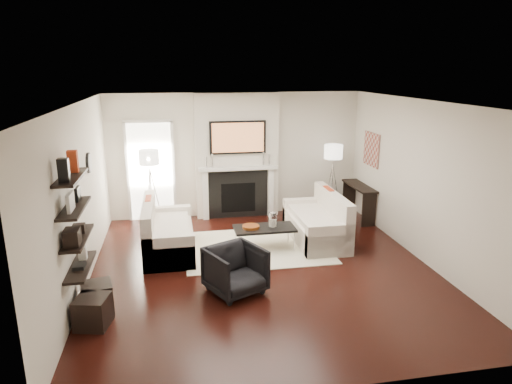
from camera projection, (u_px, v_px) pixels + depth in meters
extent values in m
plane|color=black|center=(263.00, 268.00, 7.53)|extent=(6.00, 6.00, 0.00)
plane|color=white|center=(263.00, 103.00, 6.81)|extent=(6.00, 6.00, 0.00)
plane|color=silver|center=(236.00, 155.00, 10.02)|extent=(5.50, 0.00, 5.50)
plane|color=silver|center=(325.00, 270.00, 4.32)|extent=(5.50, 0.00, 5.50)
plane|color=silver|center=(79.00, 198.00, 6.69)|extent=(0.00, 6.00, 6.00)
plane|color=silver|center=(423.00, 182.00, 7.65)|extent=(0.00, 6.00, 6.00)
cube|color=silver|center=(237.00, 156.00, 9.90)|extent=(1.80, 0.25, 2.70)
cube|color=black|center=(238.00, 194.00, 9.99)|extent=(1.30, 0.02, 1.04)
cube|color=black|center=(238.00, 198.00, 10.00)|extent=(0.75, 0.02, 0.65)
cube|color=white|center=(205.00, 195.00, 9.83)|extent=(0.12, 0.08, 1.10)
cube|color=white|center=(271.00, 192.00, 10.08)|extent=(0.12, 0.08, 1.10)
cube|color=white|center=(238.00, 168.00, 9.78)|extent=(1.70, 0.18, 0.07)
cube|color=black|center=(238.00, 137.00, 9.63)|extent=(1.20, 0.06, 0.70)
cube|color=#BF723F|center=(238.00, 138.00, 9.60)|extent=(1.10, 0.00, 0.62)
cylinder|color=silver|center=(212.00, 161.00, 9.65)|extent=(0.04, 0.04, 0.30)
cylinder|color=silver|center=(206.00, 162.00, 9.63)|extent=(0.04, 0.04, 0.24)
cylinder|color=silver|center=(263.00, 159.00, 9.84)|extent=(0.04, 0.04, 0.30)
cylinder|color=silver|center=(269.00, 160.00, 9.87)|extent=(0.04, 0.04, 0.24)
cube|color=white|center=(151.00, 172.00, 9.75)|extent=(0.90, 0.02, 2.10)
cube|color=white|center=(128.00, 173.00, 9.65)|extent=(0.06, 0.06, 2.16)
cube|color=white|center=(174.00, 171.00, 9.82)|extent=(0.06, 0.06, 2.16)
cube|color=white|center=(148.00, 121.00, 9.45)|extent=(1.02, 0.06, 0.06)
cube|color=beige|center=(256.00, 247.00, 8.40)|extent=(2.60, 2.00, 0.01)
cube|color=silver|center=(169.00, 240.00, 8.18)|extent=(0.85, 1.80, 0.42)
cube|color=silver|center=(149.00, 225.00, 8.04)|extent=(0.18, 1.80, 0.80)
cube|color=silver|center=(169.00, 253.00, 7.39)|extent=(0.85, 0.18, 0.60)
cube|color=silver|center=(169.00, 221.00, 8.92)|extent=(0.85, 0.18, 0.60)
cube|color=silver|center=(171.00, 226.00, 8.12)|extent=(0.63, 1.44, 0.10)
cube|color=#AC3315|center=(149.00, 209.00, 8.27)|extent=(0.10, 0.42, 0.42)
cube|color=black|center=(148.00, 220.00, 7.70)|extent=(0.10, 0.40, 0.40)
cube|color=silver|center=(315.00, 230.00, 8.72)|extent=(0.85, 1.80, 0.42)
cube|color=silver|center=(333.00, 213.00, 8.69)|extent=(0.18, 1.80, 0.80)
cube|color=silver|center=(330.00, 241.00, 7.93)|extent=(0.85, 0.18, 0.60)
cube|color=silver|center=(304.00, 212.00, 9.46)|extent=(0.85, 0.18, 0.60)
cube|color=silver|center=(313.00, 217.00, 8.64)|extent=(0.63, 1.44, 0.10)
cube|color=#AC3315|center=(328.00, 198.00, 8.92)|extent=(0.10, 0.42, 0.42)
cube|color=black|center=(339.00, 208.00, 8.36)|extent=(0.10, 0.40, 0.40)
cube|color=black|center=(265.00, 228.00, 8.23)|extent=(1.10, 0.55, 0.04)
cylinder|color=silver|center=(239.00, 246.00, 7.99)|extent=(0.02, 0.02, 0.38)
cylinder|color=silver|center=(294.00, 242.00, 8.17)|extent=(0.02, 0.02, 0.38)
cylinder|color=silver|center=(236.00, 237.00, 8.41)|extent=(0.02, 0.02, 0.38)
cylinder|color=silver|center=(288.00, 233.00, 8.58)|extent=(0.02, 0.02, 0.38)
cylinder|color=white|center=(273.00, 219.00, 8.22)|extent=(0.15, 0.15, 0.26)
cylinder|color=white|center=(273.00, 223.00, 8.23)|extent=(0.09, 0.09, 0.14)
cylinder|color=#A14C1A|center=(251.00, 227.00, 8.18)|extent=(0.30, 0.30, 0.05)
imported|color=black|center=(235.00, 268.00, 6.64)|extent=(0.97, 0.95, 0.76)
cylinder|color=silver|center=(151.00, 197.00, 9.46)|extent=(0.02, 0.02, 1.20)
cylinder|color=white|center=(149.00, 157.00, 9.24)|extent=(0.40, 0.40, 0.30)
cylinder|color=silver|center=(157.00, 197.00, 9.48)|extent=(0.25, 0.02, 1.23)
cylinder|color=silver|center=(149.00, 196.00, 9.54)|extent=(0.14, 0.22, 1.23)
cylinder|color=silver|center=(149.00, 199.00, 9.36)|extent=(0.14, 0.22, 1.23)
cylinder|color=silver|center=(332.00, 190.00, 10.07)|extent=(0.02, 0.02, 1.20)
cylinder|color=white|center=(333.00, 152.00, 9.85)|extent=(0.40, 0.40, 0.30)
cylinder|color=silver|center=(336.00, 189.00, 10.09)|extent=(0.25, 0.02, 1.23)
cylinder|color=silver|center=(328.00, 189.00, 10.15)|extent=(0.14, 0.22, 1.23)
cylinder|color=silver|center=(331.00, 191.00, 9.97)|extent=(0.14, 0.22, 1.23)
cube|color=black|center=(359.00, 186.00, 9.85)|extent=(0.35, 1.20, 0.04)
cube|color=black|center=(369.00, 210.00, 9.43)|extent=(0.30, 0.04, 0.71)
cube|color=black|center=(349.00, 196.00, 10.47)|extent=(0.30, 0.04, 0.71)
cube|color=#9F614F|center=(371.00, 149.00, 9.54)|extent=(0.03, 0.70, 0.70)
cube|color=black|center=(81.00, 267.00, 5.93)|extent=(0.25, 1.00, 0.03)
cube|color=black|center=(78.00, 238.00, 5.83)|extent=(0.25, 1.00, 0.04)
cube|color=black|center=(74.00, 208.00, 5.72)|extent=(0.25, 1.00, 0.04)
cube|color=black|center=(71.00, 177.00, 5.62)|extent=(0.25, 1.00, 0.04)
cube|color=black|center=(64.00, 170.00, 5.27)|extent=(0.12, 0.10, 0.28)
cube|color=#AC3315|center=(73.00, 161.00, 5.77)|extent=(0.12, 0.10, 0.28)
cube|color=white|center=(70.00, 202.00, 5.53)|extent=(0.04, 0.30, 0.22)
cube|color=black|center=(78.00, 194.00, 5.97)|extent=(0.04, 0.22, 0.18)
cube|color=black|center=(72.00, 237.00, 5.53)|extent=(0.18, 0.25, 0.20)
cube|color=black|center=(79.00, 228.00, 5.95)|extent=(0.15, 0.12, 0.12)
cube|color=black|center=(79.00, 266.00, 5.85)|extent=(0.14, 0.20, 0.05)
cube|color=white|center=(83.00, 253.00, 6.10)|extent=(0.10, 0.10, 0.18)
cylinder|color=black|center=(89.00, 163.00, 7.45)|extent=(0.04, 0.34, 0.34)
cylinder|color=white|center=(90.00, 163.00, 7.46)|extent=(0.01, 0.29, 0.29)
cube|color=black|center=(97.00, 297.00, 6.17)|extent=(0.47, 0.47, 0.40)
cube|color=black|center=(93.00, 312.00, 5.81)|extent=(0.48, 0.48, 0.40)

